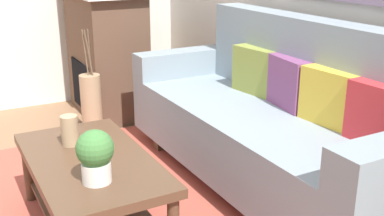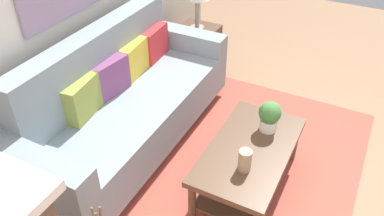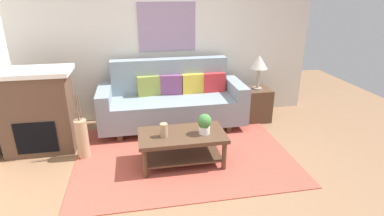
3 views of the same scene
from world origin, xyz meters
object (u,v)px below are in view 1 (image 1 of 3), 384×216
couch (271,123)px  coffee_table (91,178)px  throw_pillow_olive (256,71)px  throw_pillow_mustard (330,97)px  potted_plant_tabletop (95,154)px  fireplace (106,52)px  floor_vase (92,108)px  throw_pillow_plum (289,83)px  tabletop_vase (70,130)px  throw_pillow_crimson (380,116)px

couch → coffee_table: couch is taller
couch → throw_pillow_olive: size_ratio=6.37×
throw_pillow_mustard → potted_plant_tabletop: size_ratio=1.37×
fireplace → floor_vase: fireplace is taller
throw_pillow_plum → tabletop_vase: 1.38m
couch → tabletop_vase: 1.25m
fireplace → couch: bearing=13.1°
couch → coffee_table: size_ratio=2.08×
throw_pillow_crimson → potted_plant_tabletop: (-0.47, -1.35, -0.11)m
potted_plant_tabletop → throw_pillow_mustard: bearing=85.5°
throw_pillow_crimson → floor_vase: throw_pillow_crimson is taller
coffee_table → tabletop_vase: 0.31m
throw_pillow_mustard → fireplace: 2.33m
throw_pillow_plum → tabletop_vase: throw_pillow_plum is taller
coffee_table → potted_plant_tabletop: potted_plant_tabletop is taller
fireplace → throw_pillow_mustard: bearing=14.1°
throw_pillow_olive → throw_pillow_mustard: (0.72, 0.00, 0.00)m
throw_pillow_plum → tabletop_vase: (-0.26, -1.34, -0.16)m
throw_pillow_crimson → coffee_table: throw_pillow_crimson is taller
throw_pillow_plum → throw_pillow_mustard: same height
throw_pillow_crimson → fireplace: (-2.62, -0.57, -0.09)m
tabletop_vase → fireplace: fireplace is taller
throw_pillow_olive → fireplace: bearing=-159.7°
couch → potted_plant_tabletop: 1.26m
throw_pillow_crimson → potted_plant_tabletop: 1.43m
throw_pillow_mustard → potted_plant_tabletop: throw_pillow_mustard is taller
couch → tabletop_vase: size_ratio=13.25×
throw_pillow_plum → throw_pillow_mustard: (0.36, 0.00, 0.00)m
floor_vase → throw_pillow_plum: bearing=34.9°
fireplace → tabletop_vase: bearing=-25.3°
couch → throw_pillow_plum: (0.00, 0.13, 0.25)m
throw_pillow_plum → fireplace: 1.98m
couch → potted_plant_tabletop: (0.25, -1.23, 0.14)m
throw_pillow_plum → throw_pillow_crimson: bearing=0.0°
throw_pillow_mustard → potted_plant_tabletop: bearing=-94.5°
throw_pillow_mustard → throw_pillow_olive: bearing=180.0°
couch → throw_pillow_crimson: (0.72, 0.13, 0.25)m
coffee_table → potted_plant_tabletop: 0.38m
throw_pillow_plum → fireplace: size_ratio=0.31×
throw_pillow_plum → floor_vase: size_ratio=0.66×
couch → throw_pillow_mustard: 0.45m
throw_pillow_olive → tabletop_vase: throw_pillow_olive is taller
throw_pillow_crimson → coffee_table: bearing=-119.7°
couch → floor_vase: bearing=-149.0°
throw_pillow_crimson → coffee_table: size_ratio=0.33×
throw_pillow_olive → potted_plant_tabletop: bearing=-65.6°
throw_pillow_plum → couch: bearing=-90.0°
coffee_table → floor_vase: (-1.28, 0.39, -0.04)m
throw_pillow_plum → floor_vase: 1.64m
throw_pillow_mustard → throw_pillow_crimson: same height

